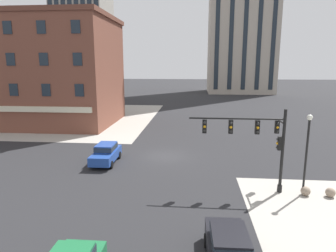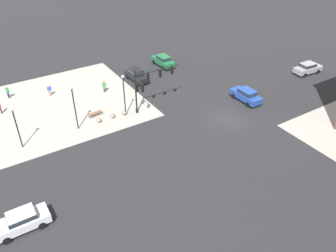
{
  "view_description": "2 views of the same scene",
  "coord_description": "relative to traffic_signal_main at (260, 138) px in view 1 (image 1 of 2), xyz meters",
  "views": [
    {
      "loc": [
        2.78,
        -26.89,
        8.41
      ],
      "look_at": [
        0.26,
        0.81,
        2.74
      ],
      "focal_mm": 31.99,
      "sensor_mm": 36.0,
      "label": 1
    },
    {
      "loc": [
        25.04,
        25.93,
        22.49
      ],
      "look_at": [
        8.18,
        -0.76,
        1.57
      ],
      "focal_mm": 37.16,
      "sensor_mm": 36.0,
      "label": 2
    }
  ],
  "objects": [
    {
      "name": "sidewalk_far_corner",
      "position": [
        -27.11,
        27.18,
        -3.66
      ],
      "size": [
        32.0,
        32.0,
        0.02
      ],
      "primitive_type": "cube",
      "color": "#A8A399",
      "rests_on": "ground"
    },
    {
      "name": "car_main_northbound_near",
      "position": [
        -12.01,
        4.82,
        -2.74
      ],
      "size": [
        1.91,
        4.41,
        1.68
      ],
      "color": "#23479E",
      "rests_on": "ground"
    },
    {
      "name": "street_lamp_corner_near",
      "position": [
        2.89,
        -0.43,
        -0.29
      ],
      "size": [
        0.36,
        0.36,
        5.37
      ],
      "color": "black",
      "rests_on": "ground"
    },
    {
      "name": "bollard_sphere_curb_b",
      "position": [
        4.53,
        -0.68,
        -3.36
      ],
      "size": [
        0.61,
        0.61,
        0.61
      ],
      "primitive_type": "sphere",
      "color": "gray",
      "rests_on": "ground"
    },
    {
      "name": "car_cross_eastbound",
      "position": [
        -2.81,
        -8.29,
        -2.74
      ],
      "size": [
        1.97,
        4.44,
        1.68
      ],
      "color": "black",
      "rests_on": "ground"
    },
    {
      "name": "traffic_signal_main",
      "position": [
        0.0,
        0.0,
        0.0
      ],
      "size": [
        6.32,
        2.09,
        5.65
      ],
      "color": "black",
      "rests_on": "ground"
    },
    {
      "name": "ground_plane",
      "position": [
        -7.11,
        7.18,
        -3.66
      ],
      "size": [
        320.0,
        320.0,
        0.0
      ],
      "primitive_type": "plane",
      "color": "#262628"
    },
    {
      "name": "bollard_sphere_curb_a",
      "position": [
        3.0,
        -0.59,
        -3.36
      ],
      "size": [
        0.61,
        0.61,
        0.61
      ],
      "primitive_type": "sphere",
      "color": "gray",
      "rests_on": "ground"
    },
    {
      "name": "storefront_block_near_corner",
      "position": [
        -28.56,
        22.26,
        3.93
      ],
      "size": [
        25.4,
        14.54,
        15.17
      ],
      "color": "brown",
      "rests_on": "ground"
    }
  ]
}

